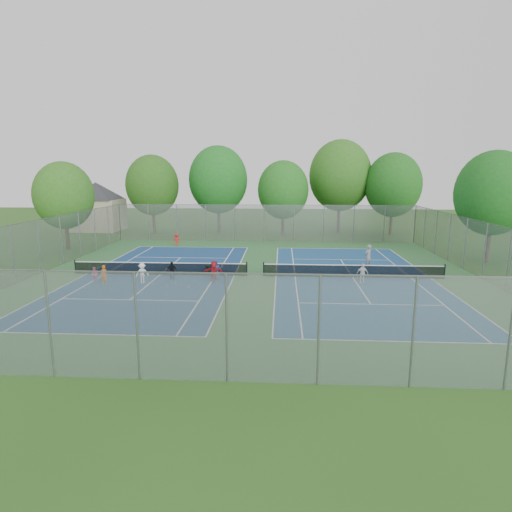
{
  "coord_description": "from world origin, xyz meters",
  "views": [
    {
      "loc": [
        1.88,
        -30.09,
        7.35
      ],
      "look_at": [
        0.0,
        1.0,
        1.3
      ],
      "focal_mm": 30.0,
      "sensor_mm": 36.0,
      "label": 1
    }
  ],
  "objects_px": {
    "net_left": "(160,269)",
    "net_right": "(353,271)",
    "ball_crate": "(172,273)",
    "ball_hopper": "(208,269)",
    "instructor": "(368,256)"
  },
  "relations": [
    {
      "from": "ball_crate",
      "to": "net_left",
      "type": "bearing_deg",
      "value": -169.68
    },
    {
      "from": "instructor",
      "to": "ball_hopper",
      "type": "bearing_deg",
      "value": -24.43
    },
    {
      "from": "net_left",
      "to": "ball_hopper",
      "type": "height_order",
      "value": "net_left"
    },
    {
      "from": "net_left",
      "to": "ball_crate",
      "type": "distance_m",
      "value": 0.88
    },
    {
      "from": "net_right",
      "to": "ball_hopper",
      "type": "distance_m",
      "value": 10.58
    },
    {
      "from": "net_left",
      "to": "net_right",
      "type": "relative_size",
      "value": 1.0
    },
    {
      "from": "ball_hopper",
      "to": "net_right",
      "type": "bearing_deg",
      "value": -3.9
    },
    {
      "from": "net_left",
      "to": "instructor",
      "type": "xyz_separation_m",
      "value": [
        15.68,
        3.25,
        0.48
      ]
    },
    {
      "from": "ball_crate",
      "to": "ball_hopper",
      "type": "relative_size",
      "value": 0.61
    },
    {
      "from": "ball_crate",
      "to": "ball_hopper",
      "type": "distance_m",
      "value": 2.7
    },
    {
      "from": "net_right",
      "to": "ball_hopper",
      "type": "xyz_separation_m",
      "value": [
        -10.55,
        0.72,
        -0.17
      ]
    },
    {
      "from": "net_left",
      "to": "ball_crate",
      "type": "height_order",
      "value": "net_left"
    },
    {
      "from": "net_left",
      "to": "net_right",
      "type": "distance_m",
      "value": 14.0
    },
    {
      "from": "ball_crate",
      "to": "instructor",
      "type": "bearing_deg",
      "value": 11.79
    },
    {
      "from": "ball_crate",
      "to": "net_right",
      "type": "bearing_deg",
      "value": -0.65
    }
  ]
}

